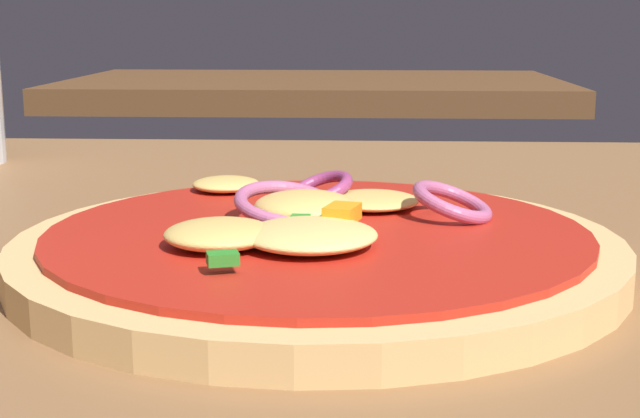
% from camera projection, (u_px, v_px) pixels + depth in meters
% --- Properties ---
extents(dining_table, '(1.43, 0.82, 0.04)m').
position_uv_depth(dining_table, '(427.00, 345.00, 0.33)').
color(dining_table, brown).
rests_on(dining_table, ground).
extents(pizza, '(0.24, 0.24, 0.03)m').
position_uv_depth(pizza, '(316.00, 245.00, 0.36)').
color(pizza, tan).
rests_on(pizza, dining_table).
extents(background_table, '(0.78, 0.47, 0.04)m').
position_uv_depth(background_table, '(314.00, 90.00, 1.45)').
color(background_table, brown).
rests_on(background_table, ground).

